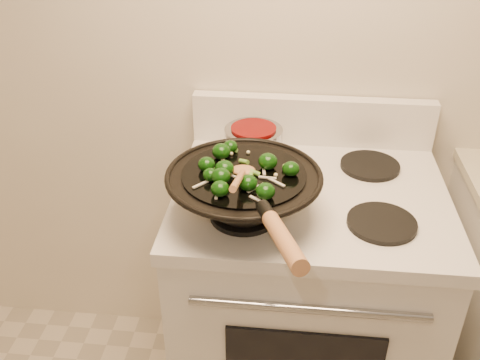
# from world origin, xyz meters

# --- Properties ---
(stove) EXTENTS (0.78, 0.67, 1.08)m
(stove) POSITION_xyz_m (-0.09, 1.17, 0.47)
(stove) COLOR white
(stove) RESTS_ON ground
(wok) EXTENTS (0.40, 0.65, 0.22)m
(wok) POSITION_xyz_m (-0.27, 1.02, 1.00)
(wok) COLOR black
(wok) RESTS_ON stove
(stirfry) EXTENTS (0.26, 0.27, 0.04)m
(stirfry) POSITION_xyz_m (-0.29, 1.00, 1.07)
(stirfry) COLOR black
(stirfry) RESTS_ON wok
(wooden_spoon) EXTENTS (0.06, 0.28, 0.12)m
(wooden_spoon) POSITION_xyz_m (-0.27, 0.94, 1.09)
(wooden_spoon) COLOR #AE7145
(wooden_spoon) RESTS_ON wok
(saucepan) EXTENTS (0.18, 0.28, 0.10)m
(saucepan) POSITION_xyz_m (-0.27, 1.32, 0.99)
(saucepan) COLOR #999BA1
(saucepan) RESTS_ON stove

